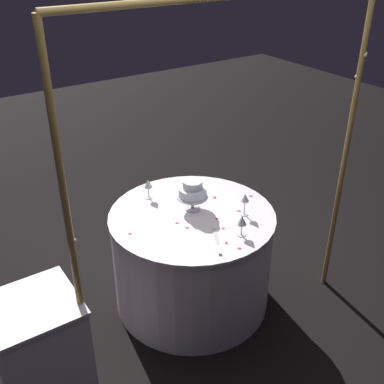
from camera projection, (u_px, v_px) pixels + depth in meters
name	position (u px, v px, depth m)	size (l,w,h in m)	color
ground_plane	(192.00, 298.00, 3.68)	(12.00, 12.00, 0.00)	black
decorative_arch	(235.00, 143.00, 2.66)	(2.06, 0.05, 2.26)	olive
main_table	(192.00, 258.00, 3.50)	(1.18, 1.18, 0.77)	white
side_table	(43.00, 357.00, 2.68)	(0.47, 0.47, 0.79)	white
tiered_cake	(193.00, 191.00, 3.30)	(0.22, 0.22, 0.23)	silver
wine_glass_0	(242.00, 221.00, 3.03)	(0.06, 0.06, 0.15)	silver
wine_glass_1	(245.00, 199.00, 3.25)	(0.06, 0.06, 0.17)	silver
wine_glass_2	(148.00, 185.00, 3.46)	(0.06, 0.06, 0.15)	silver
cake_knife	(217.00, 243.00, 3.00)	(0.16, 0.27, 0.01)	silver
rose_petal_0	(217.00, 219.00, 3.25)	(0.02, 0.02, 0.00)	#E02D47
rose_petal_1	(226.00, 243.00, 3.00)	(0.03, 0.02, 0.00)	#E02D47
rose_petal_2	(251.00, 196.00, 3.53)	(0.03, 0.02, 0.00)	#E02D47
rose_petal_3	(223.00, 228.00, 3.15)	(0.02, 0.02, 0.00)	#E02D47
rose_petal_4	(130.00, 234.00, 3.09)	(0.02, 0.02, 0.00)	#E02D47
rose_petal_5	(177.00, 223.00, 3.20)	(0.03, 0.02, 0.00)	#E02D47
rose_petal_6	(215.00, 197.00, 3.51)	(0.04, 0.03, 0.00)	#E02D47
rose_petal_7	(187.00, 228.00, 3.15)	(0.03, 0.02, 0.00)	#E02D47
rose_petal_8	(239.00, 248.00, 2.95)	(0.03, 0.02, 0.00)	#E02D47
rose_petal_9	(239.00, 211.00, 3.34)	(0.03, 0.02, 0.00)	#E02D47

